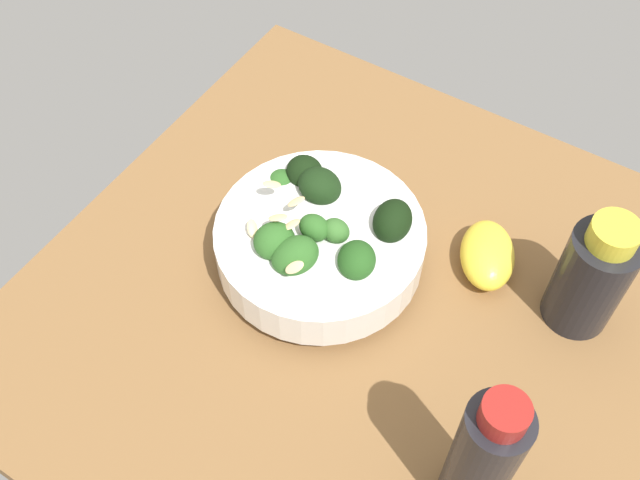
{
  "coord_description": "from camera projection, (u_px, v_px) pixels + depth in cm",
  "views": [
    {
      "loc": [
        34.55,
        17.1,
        62.18
      ],
      "look_at": [
        -1.55,
        -5.56,
        4.0
      ],
      "focal_mm": 41.97,
      "sensor_mm": 36.0,
      "label": 1
    }
  ],
  "objects": [
    {
      "name": "ground_plane",
      "position": [
        359.0,
        310.0,
        0.74
      ],
      "size": [
        61.23,
        61.23,
        4.0
      ],
      "primitive_type": "cube",
      "color": "brown"
    },
    {
      "name": "bowl_of_broccoli",
      "position": [
        320.0,
        240.0,
        0.72
      ],
      "size": [
        20.3,
        20.3,
        8.8
      ],
      "color": "white",
      "rests_on": "ground_plane"
    },
    {
      "name": "bottle_short",
      "position": [
        592.0,
        276.0,
        0.67
      ],
      "size": [
        6.33,
        6.33,
        13.52
      ],
      "color": "black",
      "rests_on": "ground_plane"
    },
    {
      "name": "lemon_wedge",
      "position": [
        487.0,
        255.0,
        0.74
      ],
      "size": [
        9.69,
        8.35,
        3.74
      ],
      "primitive_type": "ellipsoid",
      "rotation": [
        0.0,
        0.0,
        0.45
      ],
      "color": "yellow",
      "rests_on": "ground_plane"
    },
    {
      "name": "bottle_tall",
      "position": [
        482.0,
        461.0,
        0.55
      ],
      "size": [
        4.84,
        4.84,
        17.91
      ],
      "color": "black",
      "rests_on": "ground_plane"
    }
  ]
}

